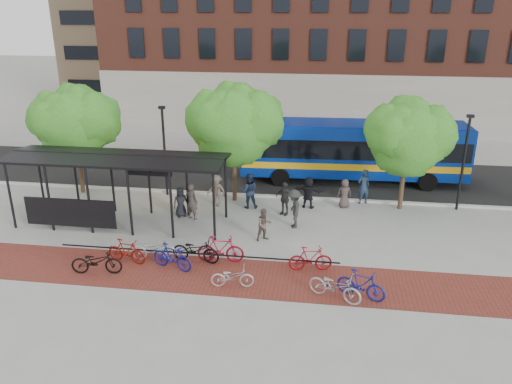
# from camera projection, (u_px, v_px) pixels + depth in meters

# --- Properties ---
(ground) EXTENTS (160.00, 160.00, 0.00)m
(ground) POSITION_uv_depth(u_px,v_px,m) (283.00, 227.00, 24.52)
(ground) COLOR #9E9E99
(ground) RESTS_ON ground
(asphalt_street) EXTENTS (160.00, 8.00, 0.01)m
(asphalt_street) POSITION_uv_depth(u_px,v_px,m) (294.00, 176.00, 31.93)
(asphalt_street) COLOR black
(asphalt_street) RESTS_ON ground
(curb) EXTENTS (160.00, 0.25, 0.12)m
(curb) POSITION_uv_depth(u_px,v_px,m) (289.00, 197.00, 28.20)
(curb) COLOR #B7B7B2
(curb) RESTS_ON ground
(brick_strip) EXTENTS (24.00, 3.00, 0.01)m
(brick_strip) POSITION_uv_depth(u_px,v_px,m) (222.00, 276.00, 20.14)
(brick_strip) COLOR maroon
(brick_strip) RESTS_ON ground
(bike_rack_rail) EXTENTS (12.00, 0.05, 0.95)m
(bike_rack_rail) POSITION_uv_depth(u_px,v_px,m) (197.00, 263.00, 21.15)
(bike_rack_rail) COLOR black
(bike_rack_rail) RESTS_ON ground
(building_brick) EXTENTS (55.00, 14.00, 20.00)m
(building_brick) POSITION_uv_depth(u_px,v_px,m) (425.00, 8.00, 43.78)
(building_brick) COLOR brown
(building_brick) RESTS_ON ground
(bus_shelter) EXTENTS (10.60, 3.07, 3.60)m
(bus_shelter) POSITION_uv_depth(u_px,v_px,m) (115.00, 165.00, 24.08)
(bus_shelter) COLOR black
(bus_shelter) RESTS_ON ground
(tree_a) EXTENTS (4.90, 4.00, 6.18)m
(tree_a) POSITION_uv_depth(u_px,v_px,m) (76.00, 121.00, 27.68)
(tree_a) COLOR #382619
(tree_a) RESTS_ON ground
(tree_b) EXTENTS (5.15, 4.20, 6.47)m
(tree_b) POSITION_uv_depth(u_px,v_px,m) (235.00, 122.00, 26.43)
(tree_b) COLOR #382619
(tree_b) RESTS_ON ground
(tree_c) EXTENTS (4.66, 3.80, 5.92)m
(tree_c) POSITION_uv_depth(u_px,v_px,m) (409.00, 135.00, 25.40)
(tree_c) COLOR #382619
(tree_c) RESTS_ON ground
(lamp_post_left) EXTENTS (0.35, 0.20, 5.12)m
(lamp_post_left) POSITION_uv_depth(u_px,v_px,m) (164.00, 149.00, 27.80)
(lamp_post_left) COLOR black
(lamp_post_left) RESTS_ON ground
(lamp_post_right) EXTENTS (0.35, 0.20, 5.12)m
(lamp_post_right) POSITION_uv_depth(u_px,v_px,m) (464.00, 160.00, 25.71)
(lamp_post_right) COLOR black
(lamp_post_right) RESTS_ON ground
(bus) EXTENTS (13.61, 3.67, 3.64)m
(bus) POSITION_uv_depth(u_px,v_px,m) (353.00, 148.00, 30.38)
(bus) COLOR #082D9D
(bus) RESTS_ON ground
(bike_0) EXTENTS (2.14, 0.99, 1.09)m
(bike_0) POSITION_uv_depth(u_px,v_px,m) (96.00, 261.00, 20.15)
(bike_0) COLOR black
(bike_0) RESTS_ON ground
(bike_1) EXTENTS (1.83, 0.83, 1.06)m
(bike_1) POSITION_uv_depth(u_px,v_px,m) (127.00, 251.00, 21.02)
(bike_1) COLOR maroon
(bike_1) RESTS_ON ground
(bike_2) EXTENTS (1.99, 0.97, 1.00)m
(bike_2) POSITION_uv_depth(u_px,v_px,m) (154.00, 249.00, 21.28)
(bike_2) COLOR #9B9B9D
(bike_2) RESTS_ON ground
(bike_3) EXTENTS (1.95, 1.09, 1.13)m
(bike_3) POSITION_uv_depth(u_px,v_px,m) (172.00, 257.00, 20.49)
(bike_3) COLOR navy
(bike_3) RESTS_ON ground
(bike_4) EXTENTS (2.15, 0.95, 1.09)m
(bike_4) POSITION_uv_depth(u_px,v_px,m) (196.00, 250.00, 21.09)
(bike_4) COLOR black
(bike_4) RESTS_ON ground
(bike_5) EXTENTS (2.03, 0.70, 1.20)m
(bike_5) POSITION_uv_depth(u_px,v_px,m) (221.00, 249.00, 21.06)
(bike_5) COLOR maroon
(bike_5) RESTS_ON ground
(bike_6) EXTENTS (1.74, 0.77, 0.88)m
(bike_6) POSITION_uv_depth(u_px,v_px,m) (232.00, 277.00, 19.23)
(bike_6) COLOR #A6A6A8
(bike_6) RESTS_ON ground
(bike_9) EXTENTS (1.84, 0.77, 1.07)m
(bike_9) POSITION_uv_depth(u_px,v_px,m) (310.00, 258.00, 20.40)
(bike_9) COLOR maroon
(bike_9) RESTS_ON ground
(bike_10) EXTENTS (2.21, 1.51, 1.10)m
(bike_10) POSITION_uv_depth(u_px,v_px,m) (335.00, 286.00, 18.37)
(bike_10) COLOR #99999B
(bike_10) RESTS_ON ground
(bike_11) EXTENTS (1.94, 1.20, 1.13)m
(bike_11) POSITION_uv_depth(u_px,v_px,m) (361.00, 284.00, 18.46)
(bike_11) COLOR navy
(bike_11) RESTS_ON ground
(pedestrian_0) EXTENTS (0.92, 0.84, 1.57)m
(pedestrian_0) POSITION_uv_depth(u_px,v_px,m) (181.00, 202.00, 25.57)
(pedestrian_0) COLOR black
(pedestrian_0) RESTS_ON ground
(pedestrian_1) EXTENTS (0.82, 0.70, 1.92)m
(pedestrian_1) POSITION_uv_depth(u_px,v_px,m) (192.00, 201.00, 25.17)
(pedestrian_1) COLOR #3A322E
(pedestrian_1) RESTS_ON ground
(pedestrian_2) EXTENTS (1.08, 0.92, 1.93)m
(pedestrian_2) POSITION_uv_depth(u_px,v_px,m) (249.00, 191.00, 26.60)
(pedestrian_2) COLOR #1B2740
(pedestrian_2) RESTS_ON ground
(pedestrian_3) EXTENTS (1.29, 0.94, 1.79)m
(pedestrian_3) POSITION_uv_depth(u_px,v_px,m) (217.00, 191.00, 26.80)
(pedestrian_3) COLOR brown
(pedestrian_3) RESTS_ON ground
(pedestrian_4) EXTENTS (1.12, 0.86, 1.78)m
(pedestrian_4) POSITION_uv_depth(u_px,v_px,m) (284.00, 198.00, 25.76)
(pedestrian_4) COLOR #292929
(pedestrian_4) RESTS_ON ground
(pedestrian_5) EXTENTS (1.67, 0.79, 1.73)m
(pedestrian_5) POSITION_uv_depth(u_px,v_px,m) (308.00, 192.00, 26.63)
(pedestrian_5) COLOR black
(pedestrian_5) RESTS_ON ground
(pedestrian_6) EXTENTS (0.88, 0.68, 1.59)m
(pedestrian_6) POSITION_uv_depth(u_px,v_px,m) (344.00, 193.00, 26.70)
(pedestrian_6) COLOR #403633
(pedestrian_6) RESTS_ON ground
(pedestrian_7) EXTENTS (0.84, 0.72, 1.96)m
(pedestrian_7) POSITION_uv_depth(u_px,v_px,m) (364.00, 187.00, 27.16)
(pedestrian_7) COLOR #1D2D44
(pedestrian_7) RESTS_ON ground
(pedestrian_8) EXTENTS (0.95, 0.90, 1.56)m
(pedestrian_8) POSITION_uv_depth(u_px,v_px,m) (264.00, 225.00, 22.95)
(pedestrian_8) COLOR brown
(pedestrian_8) RESTS_ON ground
(pedestrian_9) EXTENTS (0.94, 1.37, 1.95)m
(pedestrian_9) POSITION_uv_depth(u_px,v_px,m) (294.00, 209.00, 24.21)
(pedestrian_9) COLOR #272727
(pedestrian_9) RESTS_ON ground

